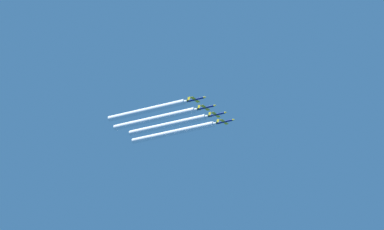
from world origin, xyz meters
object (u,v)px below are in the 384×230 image
jet_far_left (225,121)px  jet_inner_left (217,114)px  jet_center (206,107)px  jet_inner_right (196,99)px

jet_far_left → jet_inner_left: bearing=3.2°
jet_far_left → jet_center: (21.62, 0.23, -0.06)m
jet_center → jet_inner_right: size_ratio=1.00×
jet_center → jet_inner_right: jet_inner_right is taller
jet_far_left → jet_inner_right: (32.50, 0.17, 0.35)m
jet_inner_right → jet_center: bearing=179.7°
jet_inner_left → jet_center: bearing=-1.8°
jet_inner_right → jet_far_left: bearing=-179.7°
jet_far_left → jet_inner_left: (10.36, 0.59, 0.14)m
jet_center → jet_far_left: bearing=-179.4°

